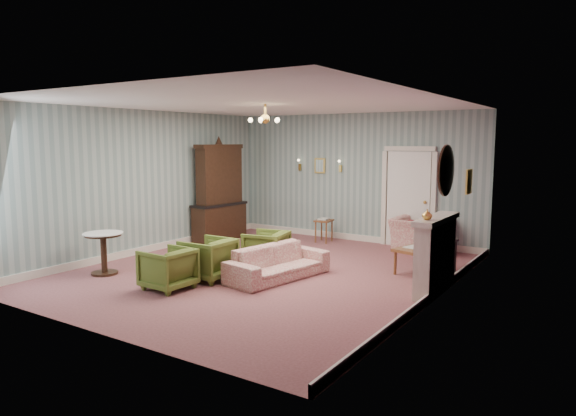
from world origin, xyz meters
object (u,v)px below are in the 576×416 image
Objects in this scene: olive_chair_b at (208,257)px; dresser at (219,190)px; pedestal_table at (104,253)px; fireplace at (436,254)px; olive_chair_c at (266,247)px; coffee_table at (418,260)px; side_table_black at (442,257)px; wingback_chair at (421,229)px; olive_chair_a at (168,267)px; sofa_chintz at (278,257)px.

dresser is at bearing -143.37° from olive_chair_b.
fireplace is at bearing 21.98° from pedestal_table.
olive_chair_c is at bearing 44.82° from pedestal_table.
olive_chair_b is 3.63m from fireplace.
fireplace reaches higher than coffee_table.
side_table_black reaches higher than coffee_table.
pedestal_table is (-5.10, -2.06, -0.21)m from fireplace.
fireplace is 1.55× the size of coffee_table.
dresser is (-4.38, -1.21, 0.69)m from wingback_chair.
sofa_chintz reaches higher than olive_chair_a.
olive_chair_c reaches higher than coffee_table.
fireplace is (1.12, -2.66, 0.10)m from wingback_chair.
dresser is 5.35m from side_table_black.
fireplace is at bearing -78.59° from side_table_black.
olive_chair_b reaches higher than pedestal_table.
dresser reaches higher than olive_chair_c.
wingback_chair is at bearing 49.84° from pedestal_table.
fireplace is at bearing 80.27° from olive_chair_c.
olive_chair_c is 0.80× the size of coffee_table.
olive_chair_b is at bearing -140.55° from coffee_table.
olive_chair_a is 5.33m from wingback_chair.
dresser is at bearing 174.34° from coffee_table.
side_table_black is (3.15, 2.46, -0.07)m from olive_chair_b.
olive_chair_c is at bearing 170.54° from olive_chair_a.
dresser reaches higher than side_table_black.
wingback_chair is at bearing 133.10° from olive_chair_c.
olive_chair_c is 0.66× the size of wingback_chair.
wingback_chair is at bearing 155.37° from olive_chair_a.
wingback_chair is 2.88m from fireplace.
fireplace is (3.09, 0.07, 0.22)m from olive_chair_c.
wingback_chair is at bearing 19.65° from dresser.
olive_chair_a is 0.98× the size of olive_chair_c.
olive_chair_b is 1.29m from olive_chair_c.
coffee_table is at bearing -38.38° from sofa_chintz.
olive_chair_c is 0.99× the size of pedestal_table.
sofa_chintz is 3.05× the size of side_table_black.
olive_chair_b is (0.13, 0.78, 0.02)m from olive_chair_a.
pedestal_table is (-2.66, -1.40, 0.00)m from sofa_chintz.
olive_chair_c is 2.71m from coffee_table.
olive_chair_c is 0.31× the size of dresser.
olive_chair_c is 1.18× the size of side_table_black.
sofa_chintz is 2.84m from side_table_black.
wingback_chair is 1.79m from coffee_table.
olive_chair_c is 3.37m from wingback_chair.
fireplace reaches higher than pedestal_table.
dresser reaches higher than olive_chair_a.
pedestal_table is at bearing -146.14° from coffee_table.
olive_chair_b is 0.84× the size of coffee_table.
olive_chair_b is 1.04× the size of pedestal_table.
sofa_chintz is (0.94, 0.67, -0.01)m from olive_chair_b.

